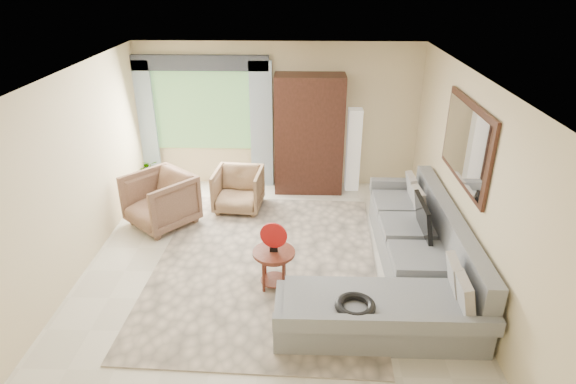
{
  "coord_description": "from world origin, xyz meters",
  "views": [
    {
      "loc": [
        0.42,
        -5.36,
        3.75
      ],
      "look_at": [
        0.25,
        0.35,
        1.05
      ],
      "focal_mm": 30.0,
      "sensor_mm": 36.0,
      "label": 1
    }
  ],
  "objects_px": {
    "sectional_sofa": "(407,265)",
    "potted_plant": "(148,173)",
    "tv_screen": "(423,217)",
    "armoire": "(309,135)",
    "armchair_right": "(238,190)",
    "armchair_left": "(160,200)",
    "coffee_table": "(274,268)",
    "floor_lamp": "(353,150)"
  },
  "relations": [
    {
      "from": "tv_screen",
      "to": "armchair_right",
      "type": "bearing_deg",
      "value": 149.69
    },
    {
      "from": "sectional_sofa",
      "to": "coffee_table",
      "type": "relative_size",
      "value": 6.49
    },
    {
      "from": "sectional_sofa",
      "to": "armoire",
      "type": "bearing_deg",
      "value": 113.06
    },
    {
      "from": "coffee_table",
      "to": "armoire",
      "type": "xyz_separation_m",
      "value": [
        0.46,
        3.01,
        0.77
      ]
    },
    {
      "from": "potted_plant",
      "to": "floor_lamp",
      "type": "bearing_deg",
      "value": 0.52
    },
    {
      "from": "armchair_left",
      "to": "potted_plant",
      "type": "height_order",
      "value": "armchair_left"
    },
    {
      "from": "tv_screen",
      "to": "sectional_sofa",
      "type": "bearing_deg",
      "value": -118.61
    },
    {
      "from": "armchair_left",
      "to": "armchair_right",
      "type": "distance_m",
      "value": 1.28
    },
    {
      "from": "coffee_table",
      "to": "armchair_right",
      "type": "distance_m",
      "value": 2.28
    },
    {
      "from": "sectional_sofa",
      "to": "armchair_right",
      "type": "bearing_deg",
      "value": 139.56
    },
    {
      "from": "coffee_table",
      "to": "armchair_left",
      "type": "distance_m",
      "value": 2.47
    },
    {
      "from": "tv_screen",
      "to": "armchair_left",
      "type": "relative_size",
      "value": 0.79
    },
    {
      "from": "armchair_left",
      "to": "floor_lamp",
      "type": "bearing_deg",
      "value": 66.36
    },
    {
      "from": "armchair_right",
      "to": "potted_plant",
      "type": "xyz_separation_m",
      "value": [
        -1.79,
        0.87,
        -0.08
      ]
    },
    {
      "from": "sectional_sofa",
      "to": "potted_plant",
      "type": "xyz_separation_m",
      "value": [
        -4.2,
        2.92,
        -0.01
      ]
    },
    {
      "from": "tv_screen",
      "to": "armoire",
      "type": "distance_m",
      "value": 2.86
    },
    {
      "from": "coffee_table",
      "to": "armchair_right",
      "type": "relative_size",
      "value": 0.68
    },
    {
      "from": "sectional_sofa",
      "to": "armoire",
      "type": "xyz_separation_m",
      "value": [
        -1.23,
        2.9,
        0.77
      ]
    },
    {
      "from": "sectional_sofa",
      "to": "tv_screen",
      "type": "relative_size",
      "value": 4.68
    },
    {
      "from": "armoire",
      "to": "floor_lamp",
      "type": "distance_m",
      "value": 0.86
    },
    {
      "from": "tv_screen",
      "to": "potted_plant",
      "type": "xyz_separation_m",
      "value": [
        -4.46,
        2.43,
        -0.44
      ]
    },
    {
      "from": "tv_screen",
      "to": "armchair_left",
      "type": "xyz_separation_m",
      "value": [
        -3.83,
        1.0,
        -0.3
      ]
    },
    {
      "from": "potted_plant",
      "to": "armoire",
      "type": "xyz_separation_m",
      "value": [
        2.96,
        -0.03,
        0.77
      ]
    },
    {
      "from": "coffee_table",
      "to": "potted_plant",
      "type": "xyz_separation_m",
      "value": [
        -2.51,
        3.03,
        -0.0
      ]
    },
    {
      "from": "coffee_table",
      "to": "armchair_left",
      "type": "height_order",
      "value": "armchair_left"
    },
    {
      "from": "sectional_sofa",
      "to": "coffee_table",
      "type": "bearing_deg",
      "value": -176.23
    },
    {
      "from": "coffee_table",
      "to": "potted_plant",
      "type": "bearing_deg",
      "value": 129.55
    },
    {
      "from": "sectional_sofa",
      "to": "armchair_right",
      "type": "xyz_separation_m",
      "value": [
        -2.41,
        2.05,
        0.07
      ]
    },
    {
      "from": "tv_screen",
      "to": "armoire",
      "type": "xyz_separation_m",
      "value": [
        -1.5,
        2.41,
        0.33
      ]
    },
    {
      "from": "sectional_sofa",
      "to": "tv_screen",
      "type": "height_order",
      "value": "tv_screen"
    },
    {
      "from": "armchair_right",
      "to": "armoire",
      "type": "relative_size",
      "value": 0.37
    },
    {
      "from": "tv_screen",
      "to": "floor_lamp",
      "type": "relative_size",
      "value": 0.49
    },
    {
      "from": "sectional_sofa",
      "to": "potted_plant",
      "type": "bearing_deg",
      "value": 145.14
    },
    {
      "from": "floor_lamp",
      "to": "armoire",
      "type": "bearing_deg",
      "value": -175.71
    },
    {
      "from": "sectional_sofa",
      "to": "armoire",
      "type": "height_order",
      "value": "armoire"
    },
    {
      "from": "floor_lamp",
      "to": "armchair_left",
      "type": "bearing_deg",
      "value": -154.84
    },
    {
      "from": "sectional_sofa",
      "to": "potted_plant",
      "type": "distance_m",
      "value": 5.11
    },
    {
      "from": "sectional_sofa",
      "to": "coffee_table",
      "type": "height_order",
      "value": "sectional_sofa"
    },
    {
      "from": "armchair_right",
      "to": "floor_lamp",
      "type": "distance_m",
      "value": 2.21
    },
    {
      "from": "sectional_sofa",
      "to": "armchair_right",
      "type": "distance_m",
      "value": 3.17
    },
    {
      "from": "coffee_table",
      "to": "armchair_right",
      "type": "xyz_separation_m",
      "value": [
        -0.72,
        2.17,
        0.08
      ]
    },
    {
      "from": "armchair_right",
      "to": "armoire",
      "type": "distance_m",
      "value": 1.6
    }
  ]
}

